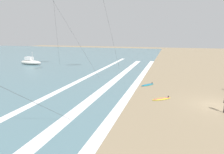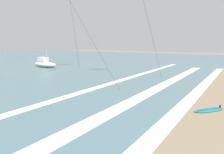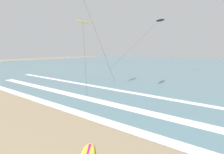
# 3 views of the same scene
# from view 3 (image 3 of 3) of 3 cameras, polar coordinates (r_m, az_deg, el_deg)

# --- Properties ---
(wave_foam_shoreline) EXTENTS (58.24, 0.89, 0.01)m
(wave_foam_shoreline) POSITION_cam_3_polar(r_m,az_deg,el_deg) (12.24, -1.73, -13.46)
(wave_foam_shoreline) COLOR white
(wave_foam_shoreline) RESTS_ON ocean_surface
(wave_foam_mid_break) EXTENTS (50.56, 1.08, 0.01)m
(wave_foam_mid_break) POSITION_cam_3_polar(r_m,az_deg,el_deg) (13.34, 18.28, -12.02)
(wave_foam_mid_break) COLOR white
(wave_foam_mid_break) RESTS_ON ocean_surface
(wave_foam_outer_break) EXTENTS (57.80, 0.80, 0.01)m
(wave_foam_outer_break) POSITION_cam_3_polar(r_m,az_deg,el_deg) (17.51, 23.64, -7.37)
(wave_foam_outer_break) COLOR white
(wave_foam_outer_break) RESTS_ON ocean_surface
(kite_black_high_right) EXTENTS (9.61, 8.21, 10.58)m
(kite_black_high_right) POSITION_cam_3_polar(r_m,az_deg,el_deg) (41.50, 14.26, 16.19)
(kite_black_high_right) COLOR black
(kite_black_high_right) RESTS_ON ground
(kite_yellow_distant_high) EXTENTS (8.91, 8.79, 8.53)m
(kite_yellow_distant_high) POSITION_cam_3_polar(r_m,az_deg,el_deg) (27.78, -8.79, 16.03)
(kite_yellow_distant_high) COLOR yellow
(kite_yellow_distant_high) RESTS_ON ground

